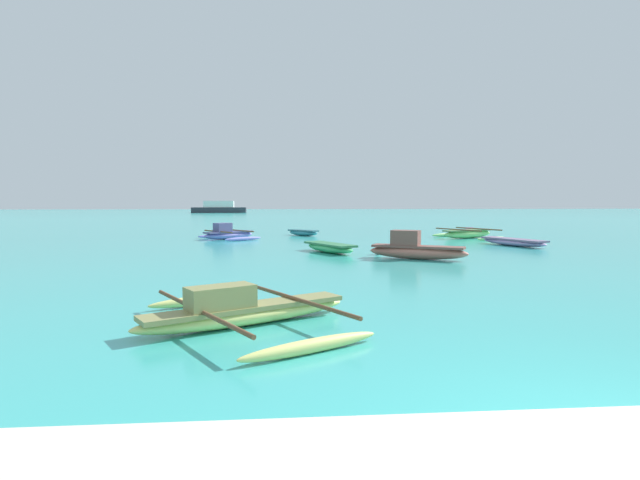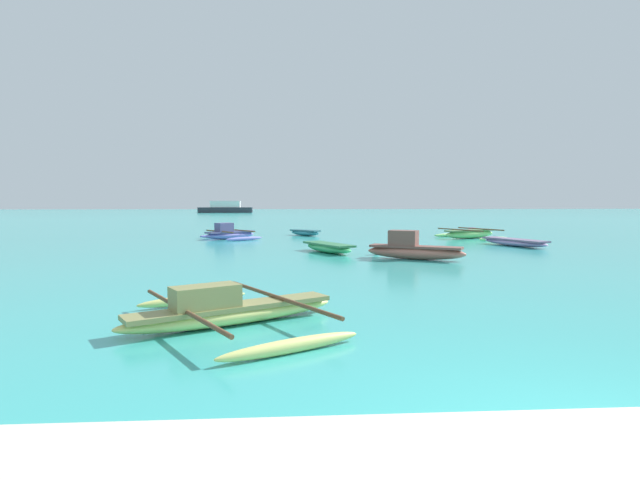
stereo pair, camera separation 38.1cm
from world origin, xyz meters
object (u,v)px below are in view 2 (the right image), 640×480
object	(u,v)px
moored_boat_1	(229,234)
moored_boat_6	(229,311)
moored_boat_4	(472,231)
moored_boat_7	(515,242)
moored_boat_3	(305,232)
distant_ferry	(225,208)
moored_boat_2	(470,234)
moored_boat_0	(413,249)
moored_boat_5	(328,247)
mooring_buoy_0	(376,250)

from	to	relation	value
moored_boat_1	moored_boat_6	size ratio (longest dim) A/B	0.81
moored_boat_6	moored_boat_4	bearing A→B (deg)	30.31
moored_boat_7	moored_boat_3	bearing A→B (deg)	-150.91
distant_ferry	moored_boat_2	bearing A→B (deg)	-71.06
moored_boat_0	moored_boat_6	size ratio (longest dim) A/B	0.74
moored_boat_5	moored_boat_7	size ratio (longest dim) A/B	0.86
distant_ferry	moored_boat_7	bearing A→B (deg)	-72.02
moored_boat_0	moored_boat_6	world-z (taller)	moored_boat_0
moored_boat_2	moored_boat_5	world-z (taller)	moored_boat_2
mooring_buoy_0	moored_boat_0	bearing A→B (deg)	-55.94
moored_boat_0	moored_boat_1	size ratio (longest dim) A/B	0.91
moored_boat_2	moored_boat_7	xyz separation A→B (m)	(0.38, -4.62, -0.07)
moored_boat_1	moored_boat_4	distance (m)	14.67
moored_boat_0	moored_boat_1	distance (m)	12.40
moored_boat_0	moored_boat_5	bearing A→B (deg)	166.63
moored_boat_5	mooring_buoy_0	distance (m)	2.01
moored_boat_2	moored_boat_3	size ratio (longest dim) A/B	2.02
moored_boat_1	moored_boat_3	world-z (taller)	moored_boat_1
moored_boat_0	moored_boat_6	distance (m)	10.49
moored_boat_7	mooring_buoy_0	distance (m)	7.69
mooring_buoy_0	distant_ferry	xyz separation A→B (m)	(-14.14, 68.31, 0.65)
mooring_buoy_0	distant_ferry	world-z (taller)	distant_ferry
moored_boat_1	moored_boat_3	size ratio (longest dim) A/B	1.85
moored_boat_6	mooring_buoy_0	bearing A→B (deg)	37.49
moored_boat_0	mooring_buoy_0	size ratio (longest dim) A/B	9.76
moored_boat_5	distant_ferry	size ratio (longest dim) A/B	0.33
moored_boat_1	moored_boat_6	bearing A→B (deg)	-120.40
moored_boat_0	moored_boat_6	xyz separation A→B (m)	(-5.39, -9.00, -0.13)
distant_ferry	moored_boat_1	bearing A→B (deg)	-82.78
moored_boat_1	moored_boat_2	distance (m)	13.13
moored_boat_2	distant_ferry	xyz separation A→B (m)	(-20.73, 60.42, 0.57)
moored_boat_0	moored_boat_4	size ratio (longest dim) A/B	1.12
moored_boat_1	mooring_buoy_0	distance (m)	10.56
moored_boat_1	moored_boat_7	world-z (taller)	moored_boat_1
moored_boat_1	moored_boat_3	bearing A→B (deg)	-7.40
moored_boat_3	moored_boat_7	xyz separation A→B (m)	(9.32, -7.40, -0.01)
moored_boat_5	moored_boat_6	xyz separation A→B (m)	(-2.59, -11.49, 0.02)
moored_boat_5	mooring_buoy_0	xyz separation A→B (m)	(1.76, -0.96, -0.03)
moored_boat_3	moored_boat_4	xyz separation A→B (m)	(10.25, 0.32, 0.01)
moored_boat_7	distant_ferry	bearing A→B (deg)	175.49
moored_boat_7	distant_ferry	world-z (taller)	distant_ferry
moored_boat_3	moored_boat_6	world-z (taller)	moored_boat_6
distant_ferry	moored_boat_0	bearing A→B (deg)	-77.74
moored_boat_4	moored_boat_0	bearing A→B (deg)	171.30
moored_boat_0	moored_boat_5	world-z (taller)	moored_boat_0
moored_boat_3	moored_boat_5	distance (m)	9.72
moored_boat_7	mooring_buoy_0	world-z (taller)	mooring_buoy_0
mooring_buoy_0	moored_boat_2	bearing A→B (deg)	50.14
moored_boat_0	moored_boat_7	world-z (taller)	moored_boat_0
moored_boat_5	moored_boat_2	bearing A→B (deg)	102.74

